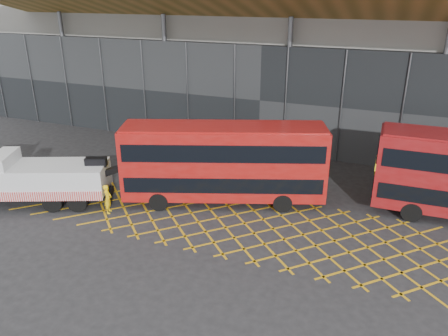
% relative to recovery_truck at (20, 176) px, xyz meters
% --- Properties ---
extents(ground_plane, '(120.00, 120.00, 0.00)m').
position_rel_recovery_truck_xyz_m(ground_plane, '(8.05, 2.54, -1.76)').
color(ground_plane, '#252427').
extents(road_markings, '(27.96, 7.16, 0.01)m').
position_rel_recovery_truck_xyz_m(road_markings, '(13.65, 2.54, -1.75)').
color(road_markings, gold).
rests_on(road_markings, ground_plane).
extents(construction_building, '(55.00, 23.97, 18.00)m').
position_rel_recovery_truck_xyz_m(construction_building, '(9.97, 20.94, 7.22)').
color(construction_building, gray).
rests_on(construction_building, ground_plane).
extents(recovery_truck, '(10.59, 5.96, 3.80)m').
position_rel_recovery_truck_xyz_m(recovery_truck, '(0.00, 0.00, 0.00)').
color(recovery_truck, black).
rests_on(recovery_truck, ground_plane).
extents(bus_towed, '(11.76, 6.51, 4.71)m').
position_rel_recovery_truck_xyz_m(bus_towed, '(10.80, 4.57, 0.86)').
color(bus_towed, '#9E0F0C').
rests_on(bus_towed, ground_plane).
extents(worker, '(0.62, 0.73, 1.70)m').
position_rel_recovery_truck_xyz_m(worker, '(5.27, 0.90, -0.91)').
color(worker, yellow).
rests_on(worker, ground_plane).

